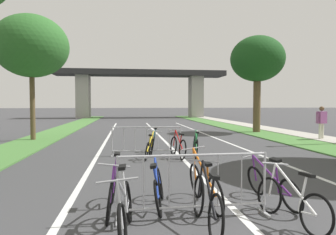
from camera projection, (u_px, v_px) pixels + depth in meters
grass_verge_left at (60, 131)px, 20.76m from camera, size 2.17×48.78×0.05m
grass_verge_right at (240, 129)px, 22.46m from camera, size 2.17×48.78×0.05m
sidewalk_path_right at (266, 128)px, 22.73m from camera, size 1.81×48.78×0.08m
lane_stripe_center at (163, 140)px, 15.82m from camera, size 0.14×28.22×0.01m
lane_stripe_right_lane at (218, 139)px, 16.21m from camera, size 0.14×28.22×0.01m
lane_stripe_left_lane at (106, 141)px, 15.44m from camera, size 0.14×28.22×0.01m
overpass_bridge at (141, 83)px, 41.57m from camera, size 22.97×3.88×6.43m
tree_left_cypress_far at (31, 46)px, 15.35m from camera, size 3.70×3.70×6.36m
tree_right_pine_near at (257, 60)px, 19.69m from camera, size 3.47×3.47×6.27m
crowd_barrier_nearest at (194, 186)px, 4.96m from camera, size 2.52×0.48×1.05m
crowd_barrier_second at (147, 141)px, 10.96m from camera, size 2.53×0.55×1.05m
bicycle_purple_0 at (272, 185)px, 5.66m from camera, size 0.61×1.70×0.91m
bicycle_orange_1 at (205, 185)px, 5.52m from camera, size 0.49×1.74×1.04m
bicycle_yellow_2 at (149, 148)px, 10.45m from camera, size 0.65×1.65×0.93m
bicycle_black_3 at (206, 203)px, 4.51m from camera, size 0.55×1.74×0.97m
bicycle_silver_4 at (125, 210)px, 4.27m from camera, size 0.52×1.70×0.96m
bicycle_green_5 at (195, 146)px, 10.66m from camera, size 0.56×1.78×0.94m
bicycle_white_6 at (291, 201)px, 4.70m from camera, size 0.53×1.60×0.90m
bicycle_red_7 at (178, 147)px, 10.61m from camera, size 0.54×1.70×0.96m
bicycle_teal_8 at (153, 143)px, 11.59m from camera, size 0.52×1.66×0.95m
bicycle_blue_9 at (159, 188)px, 5.45m from camera, size 0.44×1.59×0.90m
bicycle_purple_10 at (112, 191)px, 5.18m from camera, size 0.50×1.75×1.00m
pedestrian_strolling at (322, 120)px, 15.64m from camera, size 0.61×0.41×1.75m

